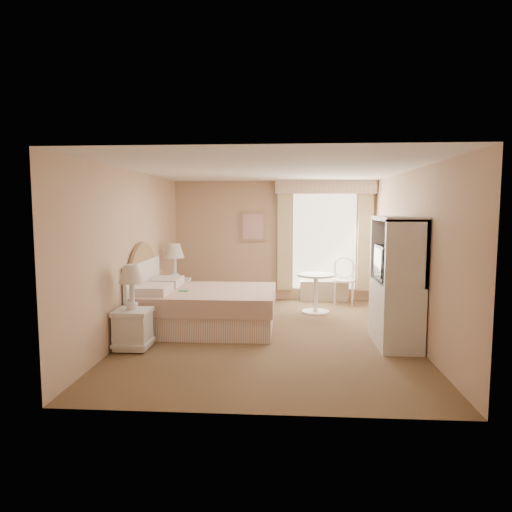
# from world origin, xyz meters

# --- Properties ---
(room) EXTENTS (4.21, 5.51, 2.51)m
(room) POSITION_xyz_m (0.00, 0.00, 1.25)
(room) COLOR brown
(room) RESTS_ON ground
(window) EXTENTS (2.05, 0.22, 2.51)m
(window) POSITION_xyz_m (1.05, 2.65, 1.34)
(window) COLOR white
(window) RESTS_ON room
(framed_art) EXTENTS (0.52, 0.04, 0.62)m
(framed_art) POSITION_xyz_m (-0.45, 2.71, 1.55)
(framed_art) COLOR tan
(framed_art) RESTS_ON room
(bed) EXTENTS (2.15, 1.68, 1.49)m
(bed) POSITION_xyz_m (-1.12, 0.28, 0.36)
(bed) COLOR tan
(bed) RESTS_ON room
(nightstand_near) EXTENTS (0.48, 0.48, 1.16)m
(nightstand_near) POSITION_xyz_m (-1.84, -0.86, 0.44)
(nightstand_near) COLOR silver
(nightstand_near) RESTS_ON room
(nightstand_far) EXTENTS (0.52, 0.52, 1.26)m
(nightstand_far) POSITION_xyz_m (-1.84, 1.53, 0.47)
(nightstand_far) COLOR silver
(nightstand_far) RESTS_ON room
(round_table) EXTENTS (0.68, 0.68, 0.72)m
(round_table) POSITION_xyz_m (0.81, 1.55, 0.48)
(round_table) COLOR white
(round_table) RESTS_ON room
(cafe_chair) EXTENTS (0.50, 0.50, 0.94)m
(cafe_chair) POSITION_xyz_m (1.43, 2.44, 0.55)
(cafe_chair) COLOR white
(cafe_chair) RESTS_ON room
(armoire) EXTENTS (0.55, 1.10, 1.82)m
(armoire) POSITION_xyz_m (1.81, -0.39, 0.76)
(armoire) COLOR silver
(armoire) RESTS_ON room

